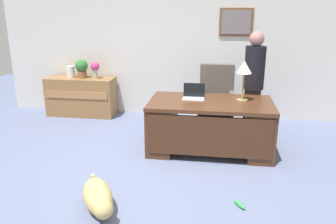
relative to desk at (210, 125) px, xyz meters
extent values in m
plane|color=slate|center=(-0.71, -0.83, -0.42)|extent=(12.00, 12.00, 0.00)
cube|color=silver|center=(-0.71, 1.77, 0.93)|extent=(7.00, 0.12, 2.70)
cube|color=brown|center=(0.37, 1.70, 1.41)|extent=(0.60, 0.03, 0.50)
cube|color=slate|center=(0.37, 1.68, 1.41)|extent=(0.52, 0.01, 0.42)
cube|color=#4C2B19|center=(0.00, 0.03, 0.32)|extent=(1.80, 1.00, 0.05)
cube|color=#4C2B19|center=(-0.72, 0.03, -0.06)|extent=(0.36, 0.94, 0.72)
cube|color=#4C2B19|center=(0.72, 0.03, -0.06)|extent=(0.36, 0.94, 0.72)
cube|color=#412415|center=(0.00, -0.44, -0.02)|extent=(1.70, 0.04, 0.57)
cube|color=olive|center=(-2.60, 1.42, -0.04)|extent=(1.34, 0.48, 0.76)
cube|color=#A16F40|center=(-2.60, 1.17, 0.05)|extent=(1.24, 0.02, 0.14)
cube|color=#564C47|center=(0.07, 0.94, -0.05)|extent=(0.60, 0.58, 0.18)
cylinder|color=black|center=(0.07, 0.94, -0.28)|extent=(0.10, 0.10, 0.28)
cylinder|color=black|center=(0.07, 0.94, -0.39)|extent=(0.52, 0.52, 0.05)
cube|color=#564C47|center=(0.07, 1.18, 0.38)|extent=(0.60, 0.12, 0.67)
cube|color=#564C47|center=(-0.19, 0.94, 0.15)|extent=(0.08, 0.50, 0.22)
cube|color=#564C47|center=(0.33, 0.94, 0.15)|extent=(0.08, 0.50, 0.22)
cylinder|color=#262323|center=(0.65, 0.66, 0.00)|extent=(0.26, 0.26, 0.83)
cylinder|color=black|center=(0.65, 0.66, 0.75)|extent=(0.32, 0.32, 0.67)
sphere|color=#A56C6A|center=(0.65, 0.66, 1.21)|extent=(0.23, 0.23, 0.23)
ellipsoid|color=tan|center=(-1.13, -1.74, -0.27)|extent=(0.59, 0.72, 0.30)
sphere|color=tan|center=(-0.97, -2.02, -0.23)|extent=(0.20, 0.20, 0.20)
cylinder|color=tan|center=(-1.30, -1.45, -0.25)|extent=(0.11, 0.15, 0.21)
cube|color=#B2B5BA|center=(-0.26, 0.11, 0.36)|extent=(0.32, 0.22, 0.01)
cube|color=black|center=(-0.26, 0.21, 0.47)|extent=(0.32, 0.01, 0.21)
cylinder|color=#9E8447|center=(0.45, 0.12, 0.36)|extent=(0.16, 0.16, 0.02)
cylinder|color=#9E8447|center=(0.45, 0.12, 0.57)|extent=(0.02, 0.02, 0.39)
cone|color=silver|center=(0.45, 0.12, 0.85)|extent=(0.22, 0.22, 0.18)
cylinder|color=#A3B396|center=(-2.27, 1.42, 0.42)|extent=(0.09, 0.09, 0.16)
sphere|color=#C13673|center=(-2.27, 1.42, 0.57)|extent=(0.17, 0.17, 0.17)
cylinder|color=silver|center=(-2.78, 1.42, 0.46)|extent=(0.16, 0.16, 0.23)
cylinder|color=brown|center=(-2.55, 1.42, 0.41)|extent=(0.18, 0.18, 0.14)
sphere|color=#2F6F33|center=(-2.55, 1.42, 0.58)|extent=(0.24, 0.24, 0.24)
ellipsoid|color=green|center=(0.38, -1.47, -0.39)|extent=(0.14, 0.19, 0.05)
camera|label=1|loc=(0.09, -4.78, 1.67)|focal=36.10mm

